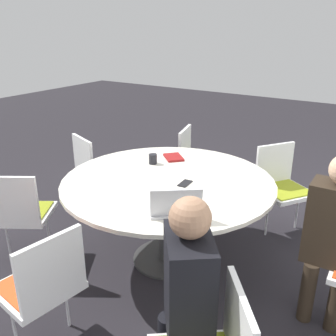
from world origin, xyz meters
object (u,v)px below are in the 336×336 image
at_px(person_0, 185,289).
at_px(spiral_notebook, 174,157).
at_px(chair_3, 195,159).
at_px(person_1, 335,229).
at_px(chair_5, 20,210).
at_px(chair_6, 42,282).
at_px(chair_2, 281,182).
at_px(laptop, 175,207).
at_px(cell_phone, 185,183).
at_px(chair_4, 95,167).
at_px(coffee_cup, 153,159).
at_px(handbag, 152,185).

distance_m(person_0, spiral_notebook, 1.78).
bearing_deg(chair_3, person_1, 40.23).
bearing_deg(chair_5, chair_6, -61.69).
xyz_separation_m(chair_6, person_1, (-1.21, 1.37, 0.20)).
bearing_deg(person_0, chair_2, -33.76).
xyz_separation_m(laptop, cell_phone, (-0.47, -0.20, -0.05)).
height_order(chair_4, spiral_notebook, chair_4).
bearing_deg(spiral_notebook, person_0, 33.90).
xyz_separation_m(spiral_notebook, coffee_cup, (0.22, -0.08, 0.03)).
xyz_separation_m(chair_4, spiral_notebook, (-0.09, 0.92, 0.26)).
relative_size(chair_3, chair_6, 1.00).
relative_size(laptop, spiral_notebook, 1.58).
bearing_deg(coffee_cup, spiral_notebook, 159.96).
relative_size(chair_2, person_0, 0.71).
xyz_separation_m(chair_4, chair_6, (1.57, 1.05, 0.00)).
relative_size(chair_6, person_0, 0.71).
distance_m(chair_3, chair_4, 1.11).
distance_m(person_0, coffee_cup, 1.65).
xyz_separation_m(spiral_notebook, handbag, (-0.52, -0.62, -0.62)).
height_order(spiral_notebook, coffee_cup, coffee_cup).
distance_m(chair_5, person_1, 2.37).
relative_size(chair_2, laptop, 2.09).
bearing_deg(laptop, chair_4, -66.30).
bearing_deg(chair_2, handbag, -53.24).
distance_m(chair_3, cell_phone, 1.29).
xyz_separation_m(chair_6, cell_phone, (-1.21, 0.26, 0.25)).
bearing_deg(coffee_cup, person_0, 40.49).
bearing_deg(coffee_cup, handbag, -143.93).
bearing_deg(chair_5, handbag, 53.50).
relative_size(coffee_cup, cell_phone, 0.61).
bearing_deg(chair_5, person_1, -14.59).
height_order(chair_5, coffee_cup, chair_5).
bearing_deg(chair_2, person_1, 66.33).
height_order(chair_2, chair_4, same).
bearing_deg(chair_3, coffee_cup, -10.96).
xyz_separation_m(chair_6, coffee_cup, (-1.44, -0.21, 0.29)).
distance_m(chair_2, chair_5, 2.37).
distance_m(chair_2, laptop, 1.56).
height_order(laptop, cell_phone, laptop).
relative_size(chair_6, handbag, 2.35).
relative_size(chair_5, person_1, 0.71).
distance_m(chair_4, laptop, 1.76).
bearing_deg(chair_5, chair_2, 15.11).
height_order(chair_3, person_1, person_1).
bearing_deg(coffee_cup, person_1, 81.60).
bearing_deg(chair_6, handbag, 27.05).
distance_m(chair_2, person_0, 2.06).
bearing_deg(spiral_notebook, chair_3, -168.44).
xyz_separation_m(chair_6, spiral_notebook, (-1.66, -0.13, 0.26)).
height_order(chair_3, coffee_cup, chair_3).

